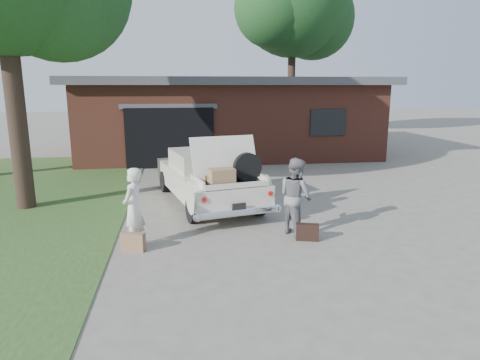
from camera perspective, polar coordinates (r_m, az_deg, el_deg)
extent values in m
plane|color=gray|center=(8.45, 0.60, -8.18)|extent=(90.00, 90.00, 0.00)
cube|color=#2D4C1E|center=(11.99, -28.95, -3.46)|extent=(6.00, 16.00, 0.02)
cube|color=brown|center=(19.49, -1.79, 8.12)|extent=(12.00, 7.00, 3.00)
cube|color=#4C4C51|center=(19.44, -1.83, 12.98)|extent=(12.80, 7.80, 0.30)
cube|color=black|center=(15.97, -9.32, 5.56)|extent=(3.20, 0.30, 2.20)
cube|color=#4C4C51|center=(15.81, -9.47, 9.67)|extent=(3.50, 0.12, 0.18)
cube|color=black|center=(16.85, 11.65, 7.53)|extent=(1.40, 0.08, 1.00)
cylinder|color=#38281E|center=(11.59, -27.68, 8.15)|extent=(0.44, 0.44, 4.78)
cylinder|color=#38281E|center=(25.95, 6.84, 12.63)|extent=(0.44, 0.44, 6.16)
sphere|color=#204D1F|center=(26.37, 7.12, 22.72)|extent=(6.35, 6.35, 6.35)
sphere|color=#204D1F|center=(27.23, 9.78, 20.43)|extent=(4.76, 4.76, 4.76)
sphere|color=#204D1F|center=(25.22, 4.60, 21.98)|extent=(4.44, 4.44, 4.44)
cube|color=beige|center=(11.09, -4.43, -0.14)|extent=(2.67, 4.78, 0.59)
cube|color=beige|center=(11.25, -4.87, 2.72)|extent=(1.85, 2.09, 0.47)
cube|color=black|center=(12.06, -6.02, 3.27)|extent=(1.38, 0.38, 0.40)
cube|color=black|center=(10.44, -3.54, 1.88)|extent=(1.38, 0.38, 0.40)
cylinder|color=black|center=(9.52, -6.30, -3.97)|extent=(0.33, 0.62, 0.60)
cylinder|color=black|center=(10.02, 2.51, -3.06)|extent=(0.33, 0.62, 0.60)
cylinder|color=black|center=(12.42, -9.97, -0.19)|extent=(0.33, 0.62, 0.60)
cylinder|color=black|center=(12.81, -3.00, 0.37)|extent=(0.33, 0.62, 0.60)
cylinder|color=silver|center=(9.04, -0.16, -4.38)|extent=(1.84, 0.57, 0.16)
cylinder|color=#A5140F|center=(8.77, -4.83, -2.61)|extent=(0.13, 0.11, 0.11)
cylinder|color=#A5140F|center=(9.28, 3.97, -1.76)|extent=(0.13, 0.11, 0.11)
cube|color=black|center=(8.98, -0.12, -3.58)|extent=(0.30, 0.09, 0.15)
cube|color=black|center=(9.43, -1.44, -0.42)|extent=(1.58, 1.28, 0.04)
cube|color=beige|center=(9.20, -5.67, -0.24)|extent=(0.27, 0.98, 0.16)
cube|color=beige|center=(9.68, 2.58, 0.44)|extent=(0.27, 0.98, 0.16)
cube|color=beige|center=(8.97, -0.37, -0.75)|extent=(1.42, 0.37, 0.11)
cube|color=beige|center=(9.62, -2.07, 2.87)|extent=(1.57, 0.74, 0.98)
cube|color=#422E1C|center=(9.48, -3.28, 0.23)|extent=(0.56, 0.42, 0.16)
cube|color=#9F7651|center=(9.09, -2.46, 0.38)|extent=(0.60, 0.46, 0.37)
cube|color=black|center=(9.62, -1.51, 0.41)|extent=(0.56, 0.43, 0.15)
cube|color=#96704C|center=(9.62, -1.28, 1.33)|extent=(0.42, 0.33, 0.13)
cylinder|color=black|center=(9.47, 0.99, 1.73)|extent=(0.66, 0.28, 0.64)
imported|color=white|center=(8.21, -14.01, -3.62)|extent=(0.53, 0.64, 1.51)
imported|color=slate|center=(8.74, 7.44, -2.15)|extent=(0.84, 0.94, 1.58)
cube|color=#93694A|center=(8.18, -14.06, -7.98)|extent=(0.47, 0.30, 0.35)
cube|color=black|center=(8.55, 8.98, -6.88)|extent=(0.46, 0.25, 0.34)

